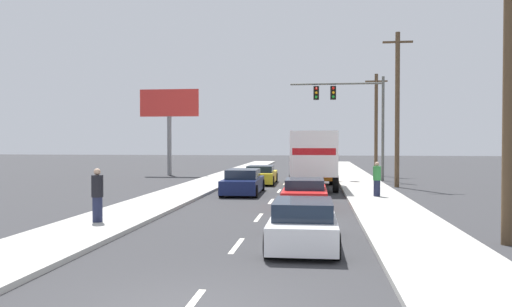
% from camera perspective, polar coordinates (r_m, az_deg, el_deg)
% --- Properties ---
extents(ground_plane, '(140.00, 140.00, 0.00)m').
position_cam_1_polar(ground_plane, '(32.98, 3.28, -3.49)').
color(ground_plane, '#333335').
extents(sidewalk_right, '(2.84, 80.00, 0.14)m').
position_cam_1_polar(sidewalk_right, '(28.07, 12.81, -4.23)').
color(sidewalk_right, '#B2AFA8').
rests_on(sidewalk_right, ground_plane).
extents(sidewalk_left, '(2.84, 80.00, 0.14)m').
position_cam_1_polar(sidewalk_left, '(28.81, -7.31, -4.06)').
color(sidewalk_left, '#B2AFA8').
rests_on(sidewalk_left, ground_plane).
extents(lane_markings, '(0.14, 57.00, 0.01)m').
position_cam_1_polar(lane_markings, '(30.79, 3.01, -3.83)').
color(lane_markings, silver).
rests_on(lane_markings, ground_plane).
extents(car_yellow, '(2.02, 4.55, 1.22)m').
position_cam_1_polar(car_yellow, '(32.95, 0.57, -2.49)').
color(car_yellow, yellow).
rests_on(car_yellow, ground_plane).
extents(car_navy, '(1.99, 4.72, 1.32)m').
position_cam_1_polar(car_navy, '(26.65, -1.48, -3.31)').
color(car_navy, '#141E4C').
rests_on(car_navy, ground_plane).
extents(box_truck, '(2.78, 7.95, 3.36)m').
position_cam_1_polar(box_truck, '(29.62, 6.58, -0.32)').
color(box_truck, white).
rests_on(box_truck, ground_plane).
extents(car_red, '(1.94, 4.52, 1.21)m').
position_cam_1_polar(car_red, '(21.40, 5.59, -4.60)').
color(car_red, red).
rests_on(car_red, ground_plane).
extents(car_white, '(1.83, 4.26, 1.25)m').
position_cam_1_polar(car_white, '(13.48, 5.43, -8.03)').
color(car_white, white).
rests_on(car_white, ground_plane).
extents(traffic_signal_mast, '(6.68, 0.69, 7.42)m').
position_cam_1_polar(traffic_signal_mast, '(36.44, 10.18, 5.66)').
color(traffic_signal_mast, '#595B56').
rests_on(traffic_signal_mast, ground_plane).
extents(utility_pole_near, '(1.80, 0.28, 10.44)m').
position_cam_1_polar(utility_pole_near, '(15.20, 26.90, 11.00)').
color(utility_pole_near, brown).
rests_on(utility_pole_near, ground_plane).
extents(utility_pole_mid, '(1.80, 0.28, 9.45)m').
position_cam_1_polar(utility_pole_mid, '(31.75, 15.84, 5.06)').
color(utility_pole_mid, brown).
rests_on(utility_pole_mid, ground_plane).
extents(utility_pole_far, '(1.80, 0.28, 8.37)m').
position_cam_1_polar(utility_pole_far, '(42.40, 13.55, 3.39)').
color(utility_pole_far, brown).
rests_on(utility_pole_far, ground_plane).
extents(roadside_billboard, '(4.98, 0.36, 7.15)m').
position_cam_1_polar(roadside_billboard, '(42.27, -9.88, 4.65)').
color(roadside_billboard, slate).
rests_on(roadside_billboard, ground_plane).
extents(pedestrian_near_corner, '(0.38, 0.38, 1.67)m').
position_cam_1_polar(pedestrian_near_corner, '(24.85, 13.65, -2.87)').
color(pedestrian_near_corner, '#1E233F').
rests_on(pedestrian_near_corner, sidewalk_right).
extents(pedestrian_mid_block, '(0.38, 0.38, 1.76)m').
position_cam_1_polar(pedestrian_mid_block, '(17.25, -17.66, -4.56)').
color(pedestrian_mid_block, '#1E233F').
rests_on(pedestrian_mid_block, sidewalk_left).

